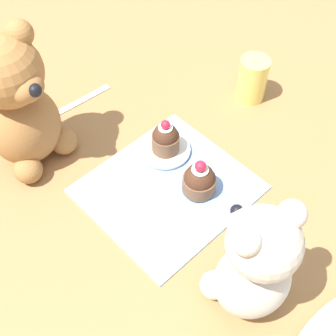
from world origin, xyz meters
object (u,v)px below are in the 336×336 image
Objects in this scene: teddy_bear_cream at (255,264)px; juice_glass at (252,79)px; cupcake_near_cream_bear at (199,180)px; teaspoon at (84,99)px; saucer_plate at (166,150)px; teddy_bear_tan at (19,105)px; cupcake_near_tan_bear at (165,139)px.

juice_glass is (-0.31, -0.25, -0.05)m from teddy_bear_cream.
cupcake_near_cream_bear is 0.60× the size of teaspoon.
teaspoon is (0.01, -0.29, -0.03)m from cupcake_near_cream_bear.
saucer_plate is (-0.10, -0.26, -0.09)m from teddy_bear_cream.
teddy_bear_tan is 2.15× the size of teaspoon.
cupcake_near_tan_bear is (-0.02, -0.09, 0.01)m from cupcake_near_cream_bear.
cupcake_near_tan_bear is (-0.00, -0.00, 0.03)m from saucer_plate.
juice_glass is at bearing -128.62° from teddy_bear_cream.
saucer_plate is at bearing -100.24° from cupcake_near_cream_bear.
teaspoon is (0.23, -0.21, -0.04)m from juice_glass.
cupcake_near_cream_bear is 0.80× the size of saucer_plate.
teaspoon is at bearing -41.79° from juice_glass.
teddy_bear_cream is at bearing 84.49° from teaspoon.
teddy_bear_cream is at bearing 69.50° from saucer_plate.
teddy_bear_tan is 2.87× the size of saucer_plate.
saucer_plate is 0.75× the size of teaspoon.
teaspoon is at bearing -89.01° from cupcake_near_cream_bear.
cupcake_near_tan_bear is (-0.10, -0.26, -0.06)m from teddy_bear_cream.
cupcake_near_cream_bear is (-0.08, -0.17, -0.07)m from teddy_bear_cream.
teddy_bear_tan is at bearing -42.94° from saucer_plate.
juice_glass reaches higher than cupcake_near_tan_bear.
juice_glass is at bearing -159.32° from cupcake_near_cream_bear.
teddy_bear_tan is 0.30m from cupcake_near_cream_bear.
teddy_bear_cream is at bearing 69.50° from cupcake_near_tan_bear.
teddy_bear_cream reaches higher than teaspoon.
juice_glass is (-0.21, 0.01, 0.01)m from cupcake_near_tan_bear.
juice_glass is (-0.21, 0.01, 0.03)m from saucer_plate.
teddy_bear_tan is 3.60× the size of cupcake_near_cream_bear.
teaspoon is at bearing -87.23° from teddy_bear_cream.
cupcake_near_tan_bear is 0.78× the size of juice_glass.
teddy_bear_cream reaches higher than saucer_plate.
teaspoon is (0.02, -0.20, -0.03)m from cupcake_near_tan_bear.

